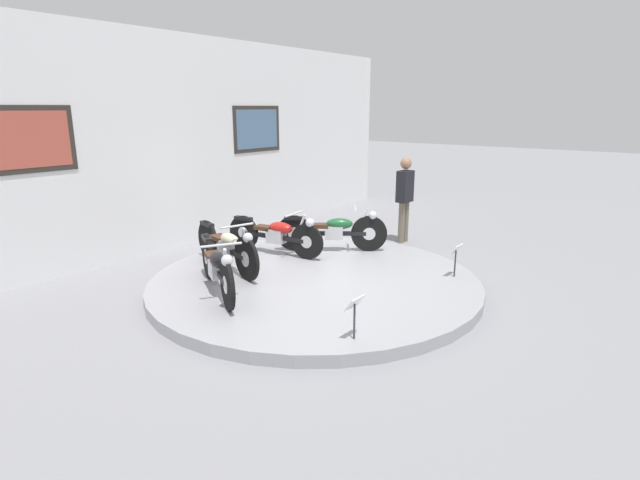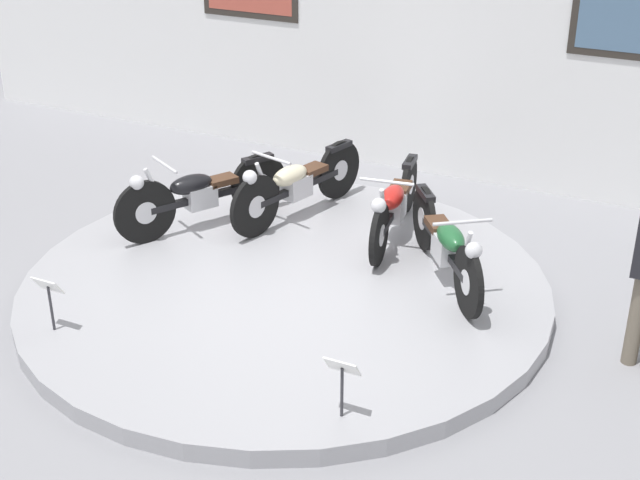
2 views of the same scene
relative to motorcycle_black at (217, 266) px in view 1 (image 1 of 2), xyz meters
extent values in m
plane|color=gray|center=(1.36, -0.65, -0.56)|extent=(60.00, 60.00, 0.00)
cylinder|color=#99999E|center=(1.36, -0.65, -0.48)|extent=(5.01, 5.01, 0.16)
cube|color=white|center=(1.36, 3.03, 1.46)|extent=(14.00, 0.20, 4.04)
cube|color=#2D2823|center=(-1.04, 2.92, 1.66)|extent=(1.40, 0.02, 1.00)
cube|color=#B24C3D|center=(-1.04, 2.92, 1.66)|extent=(1.24, 0.02, 0.84)
cube|color=#2D2823|center=(3.76, 2.92, 1.66)|extent=(1.40, 0.02, 1.00)
cube|color=slate|center=(3.76, 2.92, 1.66)|extent=(1.24, 0.02, 0.84)
cylinder|color=black|center=(-0.31, -0.56, -0.06)|extent=(0.37, 0.62, 0.67)
cylinder|color=silver|center=(-0.31, -0.56, -0.06)|extent=(0.17, 0.24, 0.24)
cylinder|color=black|center=(0.35, 0.62, -0.06)|extent=(0.37, 0.62, 0.67)
cylinder|color=silver|center=(0.35, 0.62, -0.06)|extent=(0.17, 0.24, 0.24)
cube|color=black|center=(0.02, 0.03, -0.06)|extent=(0.66, 1.12, 0.07)
cube|color=silver|center=(0.00, 0.00, -0.04)|extent=(0.33, 0.38, 0.24)
ellipsoid|color=black|center=(-0.05, -0.09, 0.12)|extent=(0.43, 0.53, 0.20)
cube|color=#472D1E|center=(0.13, 0.23, 0.08)|extent=(0.33, 0.38, 0.07)
cube|color=black|center=(0.35, 0.62, 0.22)|extent=(0.26, 0.36, 0.06)
cylinder|color=silver|center=(-0.24, -0.43, 0.14)|extent=(0.16, 0.24, 0.54)
cylinder|color=silver|center=(-0.18, -0.33, 0.40)|extent=(0.49, 0.29, 0.03)
sphere|color=silver|center=(-0.34, -0.61, 0.28)|extent=(0.15, 0.15, 0.15)
cylinder|color=black|center=(0.62, 0.07, -0.06)|extent=(0.23, 0.66, 0.67)
cylinder|color=silver|center=(0.62, 0.07, -0.06)|extent=(0.12, 0.24, 0.24)
cylinder|color=black|center=(0.97, 1.37, -0.06)|extent=(0.23, 0.66, 0.67)
cylinder|color=silver|center=(0.97, 1.37, -0.06)|extent=(0.12, 0.24, 0.24)
cube|color=black|center=(0.80, 0.72, -0.06)|extent=(0.38, 1.22, 0.07)
cube|color=silver|center=(0.79, 0.68, -0.04)|extent=(0.28, 0.36, 0.24)
ellipsoid|color=beige|center=(0.76, 0.58, 0.12)|extent=(0.34, 0.52, 0.20)
cube|color=#472D1E|center=(0.85, 0.93, 0.08)|extent=(0.28, 0.36, 0.07)
cube|color=black|center=(0.97, 1.37, 0.22)|extent=(0.19, 0.37, 0.06)
cylinder|color=silver|center=(0.66, 0.21, 0.14)|extent=(0.11, 0.25, 0.54)
cylinder|color=silver|center=(0.69, 0.32, 0.40)|extent=(0.53, 0.17, 0.03)
sphere|color=silver|center=(0.61, 0.01, 0.28)|extent=(0.15, 0.15, 0.15)
cylinder|color=black|center=(2.02, 0.05, -0.09)|extent=(0.15, 0.62, 0.62)
cylinder|color=silver|center=(2.02, 0.05, -0.09)|extent=(0.10, 0.22, 0.22)
cylinder|color=black|center=(1.81, 1.39, -0.09)|extent=(0.15, 0.62, 0.62)
cylinder|color=silver|center=(1.81, 1.39, -0.09)|extent=(0.10, 0.22, 0.22)
cube|color=black|center=(1.92, 0.72, -0.09)|extent=(0.26, 1.24, 0.07)
cube|color=silver|center=(1.92, 0.68, -0.07)|extent=(0.25, 0.35, 0.24)
ellipsoid|color=red|center=(1.94, 0.58, 0.09)|extent=(0.29, 0.51, 0.20)
cube|color=#472D1E|center=(1.88, 0.94, 0.05)|extent=(0.25, 0.35, 0.07)
cube|color=black|center=(1.81, 1.39, 0.17)|extent=(0.15, 0.37, 0.06)
cylinder|color=silver|center=(2.00, 0.20, 0.11)|extent=(0.08, 0.25, 0.54)
cylinder|color=silver|center=(1.98, 0.31, 0.37)|extent=(0.54, 0.11, 0.03)
sphere|color=silver|center=(2.03, -0.01, 0.25)|extent=(0.15, 0.15, 0.15)
cylinder|color=black|center=(3.10, -0.51, -0.07)|extent=(0.43, 0.55, 0.65)
cylinder|color=silver|center=(3.10, -0.51, -0.07)|extent=(0.19, 0.22, 0.23)
cylinder|color=black|center=(2.29, 0.58, -0.07)|extent=(0.43, 0.55, 0.65)
cylinder|color=silver|center=(2.29, 0.58, -0.07)|extent=(0.19, 0.22, 0.23)
cube|color=black|center=(2.69, 0.03, -0.07)|extent=(0.80, 1.04, 0.07)
cube|color=silver|center=(2.72, 0.00, -0.05)|extent=(0.35, 0.38, 0.24)
ellipsoid|color=#1E562D|center=(2.78, -0.08, 0.11)|extent=(0.46, 0.52, 0.20)
cube|color=#472D1E|center=(2.56, 0.21, 0.07)|extent=(0.35, 0.38, 0.07)
cube|color=black|center=(2.29, 0.58, 0.20)|extent=(0.30, 0.35, 0.06)
cylinder|color=silver|center=(3.01, -0.39, 0.13)|extent=(0.18, 0.23, 0.54)
cylinder|color=silver|center=(2.94, -0.30, 0.39)|extent=(0.45, 0.35, 0.03)
sphere|color=silver|center=(3.13, -0.56, 0.27)|extent=(0.15, 0.15, 0.15)
cylinder|color=#333338|center=(-0.01, -2.32, -0.19)|extent=(0.02, 0.02, 0.42)
cube|color=white|center=(-0.01, -2.32, 0.04)|extent=(0.26, 0.11, 0.15)
cylinder|color=#333338|center=(2.72, -2.32, -0.19)|extent=(0.02, 0.02, 0.42)
cube|color=white|center=(2.72, -2.32, 0.04)|extent=(0.26, 0.11, 0.15)
cylinder|color=#6B6051|center=(4.50, -0.39, -0.14)|extent=(0.13, 0.13, 0.84)
cylinder|color=#6B6051|center=(4.66, -0.39, -0.14)|extent=(0.13, 0.13, 0.84)
cube|color=black|center=(4.58, -0.39, 0.59)|extent=(0.36, 0.22, 0.63)
sphere|color=#9E7051|center=(4.58, -0.39, 1.05)|extent=(0.23, 0.23, 0.23)
camera|label=1|loc=(-4.29, -5.20, 2.13)|focal=28.00mm
camera|label=2|loc=(4.93, -7.18, 3.67)|focal=50.00mm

